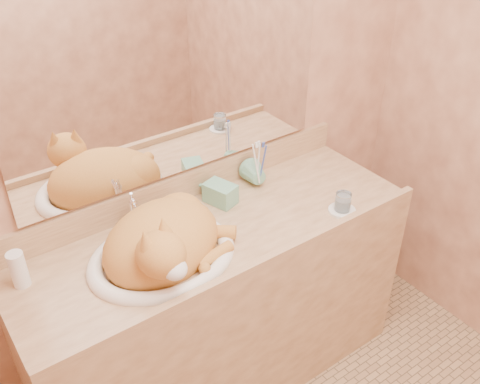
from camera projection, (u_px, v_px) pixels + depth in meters
wall_back at (175, 110)px, 2.01m from camera, size 2.40×0.02×2.50m
vanity_counter at (220, 309)px, 2.28m from camera, size 1.60×0.55×0.85m
mirror at (174, 75)px, 1.93m from camera, size 1.30×0.02×0.80m
sink_basin at (161, 240)px, 1.87m from camera, size 0.62×0.55×0.17m
faucet at (134, 213)px, 2.01m from camera, size 0.06×0.11×0.15m
cat at (164, 239)px, 1.87m from camera, size 0.57×0.52×0.26m
soap_dispenser at (233, 188)px, 2.12m from camera, size 0.11×0.11×0.19m
toothbrush_cup at (259, 180)px, 2.26m from camera, size 0.12×0.12×0.10m
toothbrushes at (260, 162)px, 2.21m from camera, size 0.04×0.04×0.23m
saucer at (342, 210)px, 2.15m from camera, size 0.11×0.11×0.01m
water_glass at (343, 202)px, 2.12m from camera, size 0.06×0.06×0.07m
lotion_bottle at (18, 269)px, 1.76m from camera, size 0.06×0.06×0.13m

